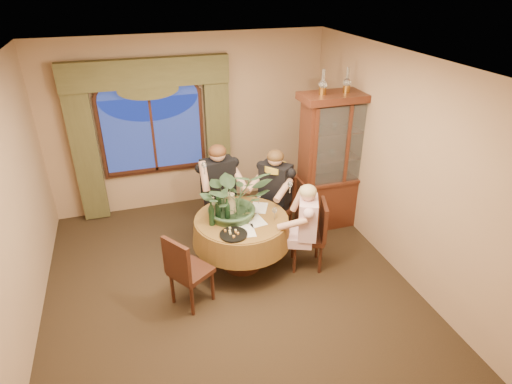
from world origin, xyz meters
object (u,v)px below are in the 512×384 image
object	(u,v)px
chair_front_left	(191,269)
wine_bottle_0	(218,210)
chair_right	(307,235)
person_scarf	(275,194)
person_back	(219,191)
wine_bottle_3	(214,209)
dining_table	(242,242)
person_pink	(307,229)
centerpiece_plant	(234,173)
olive_bowl	(248,217)
stoneware_vase	(230,204)
chair_back_right	(275,209)
china_cabinet	(339,162)
wine_bottle_2	(227,210)
chair_back	(221,207)
oil_lamp_center	(347,80)
oil_lamp_right	(371,78)
oil_lamp_left	(323,82)
wine_bottle_4	(219,203)
wine_bottle_1	(211,214)

from	to	relation	value
chair_front_left	wine_bottle_0	distance (m)	0.83
chair_right	person_scarf	distance (m)	0.89
person_back	wine_bottle_3	bearing A→B (deg)	65.78
dining_table	person_pink	size ratio (longest dim) A/B	1.03
wine_bottle_0	centerpiece_plant	bearing A→B (deg)	20.27
person_pink	person_scarf	world-z (taller)	person_scarf
chair_front_left	olive_bowl	distance (m)	1.02
dining_table	person_back	xyz separation A→B (m)	(-0.11, 0.84, 0.36)
dining_table	stoneware_vase	distance (m)	0.55
olive_bowl	chair_back_right	bearing A→B (deg)	44.22
china_cabinet	chair_right	world-z (taller)	china_cabinet
wine_bottle_2	chair_back	bearing A→B (deg)	82.63
wine_bottle_2	wine_bottle_3	bearing A→B (deg)	149.19
oil_lamp_center	chair_front_left	bearing A→B (deg)	-154.92
chair_right	chair_front_left	size ratio (longest dim) A/B	1.00
chair_right	wine_bottle_0	world-z (taller)	wine_bottle_0
oil_lamp_right	wine_bottle_0	bearing A→B (deg)	-164.99
dining_table	wine_bottle_3	distance (m)	0.64
oil_lamp_left	person_pink	world-z (taller)	oil_lamp_left
dining_table	wine_bottle_4	distance (m)	0.63
centerpiece_plant	wine_bottle_0	world-z (taller)	centerpiece_plant
chair_back_right	wine_bottle_4	xyz separation A→B (m)	(-0.91, -0.32, 0.44)
person_scarf	wine_bottle_0	bearing A→B (deg)	79.78
china_cabinet	person_scarf	distance (m)	1.10
oil_lamp_left	centerpiece_plant	world-z (taller)	oil_lamp_left
oil_lamp_right	chair_right	xyz separation A→B (m)	(-1.25, -0.91, -1.79)
person_pink	wine_bottle_4	size ratio (longest dim) A/B	3.85
stoneware_vase	wine_bottle_4	xyz separation A→B (m)	(-0.13, 0.07, 0.01)
wine_bottle_0	dining_table	bearing A→B (deg)	-1.21
centerpiece_plant	wine_bottle_4	size ratio (longest dim) A/B	3.20
centerpiece_plant	wine_bottle_3	size ratio (longest dim) A/B	3.20
chair_back_right	wine_bottle_2	distance (m)	1.10
centerpiece_plant	wine_bottle_2	bearing A→B (deg)	-135.15
oil_lamp_right	wine_bottle_2	world-z (taller)	oil_lamp_right
chair_front_left	person_back	distance (m)	1.54
person_scarf	chair_back_right	bearing A→B (deg)	123.66
centerpiece_plant	wine_bottle_0	distance (m)	0.51
olive_bowl	wine_bottle_0	bearing A→B (deg)	172.31
person_pink	person_scarf	size ratio (longest dim) A/B	0.91
oil_lamp_left	person_back	world-z (taller)	oil_lamp_left
chair_right	wine_bottle_0	distance (m)	1.24
chair_back	olive_bowl	distance (m)	0.93
oil_lamp_right	person_scarf	bearing A→B (deg)	-177.42
olive_bowl	chair_back	bearing A→B (deg)	100.83
wine_bottle_1	wine_bottle_0	bearing A→B (deg)	29.57
person_pink	oil_lamp_right	bearing A→B (deg)	-29.64
chair_back	centerpiece_plant	distance (m)	1.14
china_cabinet	chair_back_right	distance (m)	1.21
oil_lamp_left	centerpiece_plant	size ratio (longest dim) A/B	0.32
chair_right	chair_front_left	distance (m)	1.62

